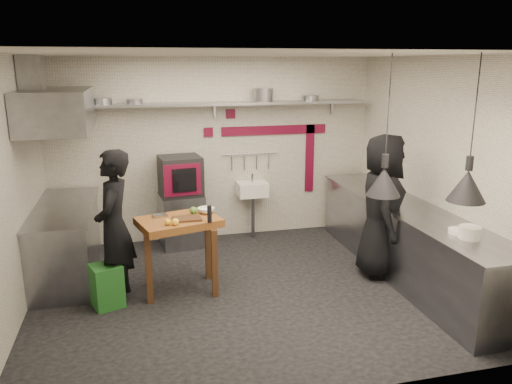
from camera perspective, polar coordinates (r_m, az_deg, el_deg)
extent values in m
plane|color=black|center=(6.23, -1.24, -11.22)|extent=(5.00, 5.00, 0.00)
plane|color=silver|center=(5.61, -1.40, 15.50)|extent=(5.00, 5.00, 0.00)
cube|color=beige|center=(7.78, -4.70, 4.83)|extent=(5.00, 0.04, 2.80)
cube|color=beige|center=(3.82, 5.62, -5.52)|extent=(5.00, 0.04, 2.80)
cube|color=beige|center=(5.77, -26.32, -0.06)|extent=(0.04, 4.20, 2.80)
cube|color=beige|center=(6.74, 19.92, 2.50)|extent=(0.04, 4.20, 2.80)
cube|color=maroon|center=(7.93, 2.12, 7.09)|extent=(1.70, 0.02, 0.14)
cube|color=maroon|center=(8.18, 6.14, 3.85)|extent=(0.14, 0.02, 1.10)
cube|color=maroon|center=(7.73, -2.91, 8.91)|extent=(0.14, 0.02, 0.14)
cube|color=maroon|center=(7.70, -5.46, 6.82)|extent=(0.14, 0.02, 0.14)
cube|color=slate|center=(7.52, -4.59, 10.02)|extent=(4.60, 0.34, 0.04)
cube|color=slate|center=(7.61, -19.20, 8.57)|extent=(0.04, 0.06, 0.24)
cube|color=slate|center=(7.67, -4.76, 9.36)|extent=(0.04, 0.06, 0.24)
cube|color=slate|center=(8.19, 8.66, 9.57)|extent=(0.04, 0.06, 0.24)
cylinder|color=slate|center=(7.42, -17.15, 9.88)|extent=(0.30, 0.30, 0.09)
cylinder|color=slate|center=(7.41, -13.69, 10.03)|extent=(0.23, 0.23, 0.07)
cylinder|color=slate|center=(7.66, 0.88, 11.05)|extent=(0.33, 0.33, 0.20)
cylinder|color=slate|center=(7.89, 6.25, 10.63)|extent=(0.29, 0.29, 0.08)
cube|color=slate|center=(7.65, -8.47, -3.17)|extent=(0.69, 0.64, 0.80)
cube|color=black|center=(7.45, -8.64, 1.84)|extent=(0.64, 0.61, 0.58)
cube|color=maroon|center=(7.18, -8.41, 1.37)|extent=(0.53, 0.09, 0.46)
cube|color=black|center=(7.16, -8.17, 1.34)|extent=(0.34, 0.05, 0.34)
cube|color=white|center=(7.84, -0.43, 0.32)|extent=(0.46, 0.34, 0.22)
cylinder|color=slate|center=(7.80, -0.43, 1.60)|extent=(0.03, 0.03, 0.14)
cylinder|color=slate|center=(7.92, -0.35, -2.83)|extent=(0.06, 0.06, 0.66)
cylinder|color=slate|center=(7.86, -0.67, 4.38)|extent=(0.90, 0.02, 0.02)
cube|color=slate|center=(6.81, 16.76, -5.45)|extent=(0.70, 3.80, 0.90)
cube|color=slate|center=(6.67, 17.05, -1.69)|extent=(0.76, 3.90, 0.03)
cylinder|color=white|center=(5.65, 23.23, -4.28)|extent=(0.25, 0.25, 0.13)
cylinder|color=white|center=(5.78, 22.06, -4.19)|extent=(0.21, 0.21, 0.05)
cube|color=slate|center=(6.97, -20.87, -5.35)|extent=(0.70, 1.90, 0.90)
cube|color=slate|center=(6.83, -21.22, -1.67)|extent=(0.76, 2.00, 0.03)
cube|color=slate|center=(6.61, -21.77, 8.70)|extent=(0.78, 1.60, 0.50)
cube|color=slate|center=(6.62, -24.28, 11.95)|extent=(0.28, 0.28, 0.50)
cube|color=#206122|center=(6.01, -16.67, -10.21)|extent=(0.41, 0.41, 0.50)
cube|color=#4B2D19|center=(5.92, -7.89, -3.03)|extent=(0.33, 0.24, 0.02)
cylinder|color=black|center=(5.77, -5.34, -2.51)|extent=(0.07, 0.07, 0.20)
sphere|color=yellow|center=(5.75, -10.06, -3.37)|extent=(0.09, 0.09, 0.07)
sphere|color=yellow|center=(5.73, -9.21, -3.41)|extent=(0.09, 0.09, 0.08)
sphere|color=#4D7D2E|center=(6.10, -7.18, -2.10)|extent=(0.12, 0.12, 0.09)
cube|color=slate|center=(6.08, -10.95, -2.65)|extent=(0.19, 0.14, 0.03)
imported|color=white|center=(6.15, -5.71, -2.10)|extent=(0.25, 0.25, 0.07)
imported|color=black|center=(5.92, -15.89, -3.87)|extent=(0.55, 0.72, 1.78)
imported|color=black|center=(6.58, 14.20, -1.58)|extent=(0.88, 1.06, 1.86)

